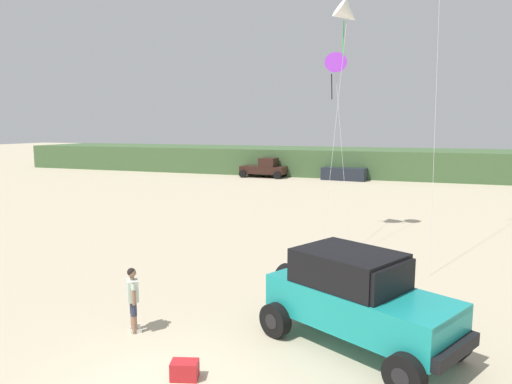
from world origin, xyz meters
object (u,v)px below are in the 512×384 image
Objects in this scene: distant_pickup at (265,168)px; distant_sedan at (344,174)px; person_watching at (133,296)px; cooler_box at (185,370)px; jeep at (357,298)px; kite_green_box at (335,67)px; kite_yellow_diamond at (347,14)px.

distant_sedan is (8.02, 0.28, -0.34)m from distant_pickup.
distant_sedan is at bearing 90.68° from person_watching.
cooler_box is 38.27m from distant_pickup.
person_watching is at bearing -168.41° from jeep.
kite_green_box is (-2.84, 11.98, 6.73)m from jeep.
kite_yellow_diamond is (-2.19, 11.13, 8.92)m from jeep.
cooler_box is at bearing -80.09° from distant_sedan.
person_watching is 2.86m from cooler_box.
jeep is at bearing -76.67° from kite_green_box.
person_watching is 35.47m from distant_sedan.
person_watching is at bearing -83.60° from distant_sedan.
distant_sedan is 0.49× the size of kite_green_box.
cooler_box is at bearing -93.88° from kite_yellow_diamond.
distant_sedan is 0.39× the size of kite_yellow_diamond.
person_watching is 0.15× the size of kite_yellow_diamond.
distant_pickup reaches higher than cooler_box.
jeep is at bearing 11.59° from person_watching.
distant_pickup is 1.11× the size of distant_sedan.
cooler_box is at bearing -34.12° from person_watching.
distant_pickup is 0.43× the size of kite_yellow_diamond.
kite_yellow_diamond is (3.22, 12.24, 9.19)m from person_watching.
distant_pickup reaches higher than person_watching.
distant_pickup is 8.03m from distant_sedan.
cooler_box is 0.07× the size of kite_green_box.
kite_yellow_diamond is at bearing 69.30° from cooler_box.
person_watching is 0.19× the size of kite_green_box.
distant_pickup is at bearing 116.52° from kite_green_box.
jeep is at bearing -67.86° from distant_pickup.
kite_green_box reaches higher than distant_pickup.
kite_green_box is at bearing 103.33° from jeep.
kite_yellow_diamond is at bearing -63.04° from distant_pickup.
distant_pickup is (-13.86, 34.07, -0.26)m from jeep.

